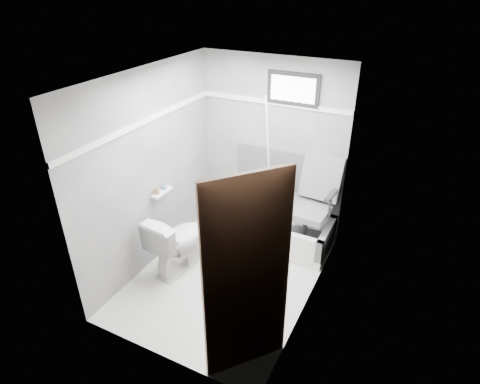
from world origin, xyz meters
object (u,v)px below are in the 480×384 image
Objects in this scene: bathtub at (274,228)px; soap_bottle_a at (157,190)px; office_chair at (307,204)px; toilet at (177,242)px; door at (259,313)px; soap_bottle_b at (164,186)px.

soap_bottle_a reaches higher than bathtub.
toilet is (-1.27, -1.06, -0.31)m from office_chair.
door is (1.60, -1.17, 0.61)m from toilet.
soap_bottle_a is at bearing 146.26° from door.
toilet is 8.28× the size of soap_bottle_b.
soap_bottle_b reaches higher than toilet.
bathtub is 2.46m from door.
soap_bottle_a is 1.19× the size of soap_bottle_b.
toilet is 0.70m from soap_bottle_b.
soap_bottle_b is (-1.92, 1.42, -0.04)m from door.
bathtub is 1.90× the size of toilet.
door reaches higher than soap_bottle_b.
toilet is 2.07m from door.
soap_bottle_b reaches higher than bathtub.
toilet is 6.94× the size of soap_bottle_a.
soap_bottle_a reaches higher than soap_bottle_b.
toilet is at bearing -38.63° from soap_bottle_b.
bathtub is 15.72× the size of soap_bottle_b.
bathtub is 1.36m from toilet.
soap_bottle_a is (-1.17, -0.93, 0.76)m from bathtub.
office_chair is at bearing -132.72° from toilet.
office_chair reaches higher than bathtub.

